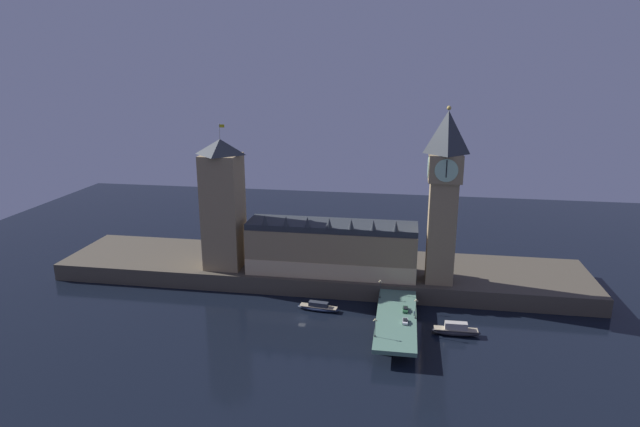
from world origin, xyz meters
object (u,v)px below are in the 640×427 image
object	(u,v)px
clock_tower	(444,192)
street_lamp_far	(380,287)
boat_upstream	(318,307)
car_southbound_lead	(405,321)
victoria_tower	(223,204)
pedestrian_mid_walk	(414,313)
car_southbound_trail	(405,309)
street_lamp_mid	(416,306)
street_lamp_near	(375,325)
boat_downstream	(456,330)

from	to	relation	value
clock_tower	street_lamp_far	distance (m)	42.49
clock_tower	boat_upstream	distance (m)	63.36
car_southbound_lead	victoria_tower	bearing A→B (deg)	153.25
pedestrian_mid_walk	street_lamp_far	xyz separation A→B (m)	(-12.29, 12.79, 3.36)
pedestrian_mid_walk	boat_upstream	distance (m)	36.74
car_southbound_trail	street_lamp_mid	bearing A→B (deg)	-57.58
pedestrian_mid_walk	victoria_tower	bearing A→B (deg)	157.62
street_lamp_near	boat_upstream	bearing A→B (deg)	129.54
street_lamp_mid	victoria_tower	bearing A→B (deg)	156.52
boat_upstream	boat_downstream	world-z (taller)	boat_downstream
street_lamp_far	street_lamp_mid	bearing A→B (deg)	-49.23
victoria_tower	car_southbound_trail	bearing A→B (deg)	-20.95
street_lamp_mid	street_lamp_far	distance (m)	19.44
pedestrian_mid_walk	boat_downstream	distance (m)	14.90
pedestrian_mid_walk	street_lamp_far	world-z (taller)	street_lamp_far
street_lamp_far	boat_downstream	bearing A→B (deg)	-26.91
street_lamp_far	car_southbound_trail	bearing A→B (deg)	-45.28
pedestrian_mid_walk	street_lamp_mid	world-z (taller)	street_lamp_mid
car_southbound_lead	street_lamp_mid	xyz separation A→B (m)	(3.37, 3.72, 3.82)
victoria_tower	clock_tower	bearing A→B (deg)	-1.47
car_southbound_trail	boat_downstream	distance (m)	18.05
street_lamp_far	car_southbound_lead	bearing A→B (deg)	-63.19
car_southbound_trail	boat_upstream	distance (m)	32.99
street_lamp_mid	boat_downstream	size ratio (longest dim) A/B	0.43
victoria_tower	boat_upstream	xyz separation A→B (m)	(42.77, -21.36, -32.38)
car_southbound_trail	street_lamp_near	size ratio (longest dim) A/B	0.78
victoria_tower	boat_upstream	world-z (taller)	victoria_tower
victoria_tower	car_southbound_lead	distance (m)	87.84
car_southbound_lead	street_lamp_near	size ratio (longest dim) A/B	0.66
car_southbound_trail	car_southbound_lead	bearing A→B (deg)	-90.00
street_lamp_far	pedestrian_mid_walk	bearing A→B (deg)	-46.14
car_southbound_lead	boat_upstream	bearing A→B (deg)	152.97
car_southbound_lead	boat_downstream	size ratio (longest dim) A/B	0.24
car_southbound_trail	street_lamp_far	size ratio (longest dim) A/B	0.69
clock_tower	car_southbound_trail	distance (m)	46.38
car_southbound_trail	street_lamp_far	world-z (taller)	street_lamp_far
victoria_tower	boat_upstream	bearing A→B (deg)	-26.54
victoria_tower	street_lamp_far	world-z (taller)	victoria_tower
pedestrian_mid_walk	boat_upstream	xyz separation A→B (m)	(-34.76, 10.57, -5.46)
boat_upstream	car_southbound_lead	bearing A→B (deg)	-27.03
car_southbound_trail	boat_upstream	xyz separation A→B (m)	(-31.79, 7.19, -5.09)
car_southbound_lead	boat_downstream	bearing A→B (deg)	16.67
boat_upstream	pedestrian_mid_walk	bearing A→B (deg)	-16.91
clock_tower	boat_upstream	xyz separation A→B (m)	(-44.15, -19.12, -41.23)
clock_tower	pedestrian_mid_walk	size ratio (longest dim) A/B	36.04
car_southbound_lead	pedestrian_mid_walk	size ratio (longest dim) A/B	2.17
pedestrian_mid_walk	boat_upstream	bearing A→B (deg)	163.09
street_lamp_mid	pedestrian_mid_walk	bearing A→B (deg)	101.70
street_lamp_mid	clock_tower	bearing A→B (deg)	74.14
pedestrian_mid_walk	street_lamp_mid	xyz separation A→B (m)	(0.40, -1.93, 3.43)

